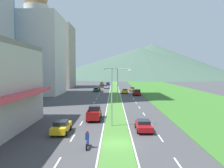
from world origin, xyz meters
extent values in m
plane|color=#424244|center=(0.00, 0.00, 0.00)|extent=(600.00, 600.00, 0.00)
cube|color=#477F33|center=(0.00, 60.00, 0.03)|extent=(3.20, 240.00, 0.06)
cube|color=#387028|center=(20.60, 60.00, 0.03)|extent=(24.00, 240.00, 0.06)
cube|color=silver|center=(-5.10, -5.29, 0.01)|extent=(0.16, 2.80, 0.01)
cube|color=silver|center=(-5.10, 2.07, 0.01)|extent=(0.16, 2.80, 0.01)
cube|color=silver|center=(-5.10, 9.43, 0.01)|extent=(0.16, 2.80, 0.01)
cube|color=silver|center=(-5.10, 16.78, 0.01)|extent=(0.16, 2.80, 0.01)
cube|color=silver|center=(-5.10, 24.14, 0.01)|extent=(0.16, 2.80, 0.01)
cube|color=silver|center=(-5.10, 31.50, 0.01)|extent=(0.16, 2.80, 0.01)
cube|color=silver|center=(-5.10, 38.85, 0.01)|extent=(0.16, 2.80, 0.01)
cube|color=silver|center=(-5.10, 46.21, 0.01)|extent=(0.16, 2.80, 0.01)
cube|color=silver|center=(-5.10, 53.57, 0.01)|extent=(0.16, 2.80, 0.01)
cube|color=silver|center=(-5.10, 60.92, 0.01)|extent=(0.16, 2.80, 0.01)
cube|color=silver|center=(5.10, -5.29, 0.01)|extent=(0.16, 2.80, 0.01)
cube|color=silver|center=(5.10, 2.07, 0.01)|extent=(0.16, 2.80, 0.01)
cube|color=silver|center=(5.10, 9.43, 0.01)|extent=(0.16, 2.80, 0.01)
cube|color=silver|center=(5.10, 16.78, 0.01)|extent=(0.16, 2.80, 0.01)
cube|color=silver|center=(5.10, 24.14, 0.01)|extent=(0.16, 2.80, 0.01)
cube|color=silver|center=(5.10, 31.50, 0.01)|extent=(0.16, 2.80, 0.01)
cube|color=silver|center=(5.10, 38.85, 0.01)|extent=(0.16, 2.80, 0.01)
cube|color=silver|center=(5.10, 46.21, 0.01)|extent=(0.16, 2.80, 0.01)
cube|color=silver|center=(5.10, 53.57, 0.01)|extent=(0.16, 2.80, 0.01)
cube|color=silver|center=(5.10, 60.92, 0.01)|extent=(0.16, 2.80, 0.01)
cube|color=silver|center=(-1.75, 60.00, 0.01)|extent=(0.16, 240.00, 0.01)
cube|color=silver|center=(1.75, 60.00, 0.01)|extent=(0.16, 240.00, 0.01)
cube|color=#D83847|center=(-11.82, 1.73, 4.87)|extent=(2.82, 21.97, 0.65)
cube|color=silver|center=(-25.18, 50.87, 12.84)|extent=(15.38, 15.38, 25.69)
cylinder|color=beige|center=(-25.18, 50.87, 27.14)|extent=(7.65, 7.65, 2.91)
cube|color=#9E9384|center=(-27.35, 80.95, 13.97)|extent=(16.73, 16.73, 27.95)
cone|color=#47664C|center=(-76.33, 234.71, 10.36)|extent=(141.47, 141.47, 20.72)
cone|color=#3D5647|center=(29.33, 236.42, 16.51)|extent=(209.19, 209.19, 33.03)
cone|color=#3D5647|center=(50.74, 282.61, 21.17)|extent=(211.45, 211.45, 42.34)
cylinder|color=#99999E|center=(-0.60, 7.72, 4.08)|extent=(0.18, 0.18, 8.16)
cylinder|color=#99999E|center=(0.64, 7.65, 8.01)|extent=(2.48, 0.24, 0.10)
ellipsoid|color=silver|center=(1.88, 7.58, 7.81)|extent=(0.56, 0.28, 0.20)
cylinder|color=#99999E|center=(0.63, 32.03, 4.22)|extent=(0.18, 0.18, 8.44)
cylinder|color=#99999E|center=(-0.93, 32.06, 8.29)|extent=(3.13, 0.16, 0.10)
ellipsoid|color=silver|center=(-2.49, 32.09, 8.09)|extent=(0.56, 0.28, 0.20)
cube|color=#0C5128|center=(-6.77, 60.31, 0.68)|extent=(1.78, 4.62, 0.72)
cube|color=black|center=(-6.77, 60.13, 1.28)|extent=(1.53, 2.03, 0.48)
cylinder|color=black|center=(-7.62, 61.74, 0.32)|extent=(0.22, 0.64, 0.64)
cylinder|color=black|center=(-5.91, 61.74, 0.32)|extent=(0.22, 0.64, 0.64)
cylinder|color=black|center=(-7.62, 58.88, 0.32)|extent=(0.22, 0.64, 0.64)
cylinder|color=black|center=(-5.91, 58.88, 0.32)|extent=(0.22, 0.64, 0.64)
cube|color=#C6842D|center=(-6.56, 96.89, 0.70)|extent=(1.80, 4.33, 0.76)
cube|color=black|center=(-6.56, 96.72, 1.34)|extent=(1.55, 1.91, 0.52)
cylinder|color=black|center=(-7.43, 98.23, 0.32)|extent=(0.22, 0.64, 0.64)
cylinder|color=black|center=(-5.70, 98.23, 0.32)|extent=(0.22, 0.64, 0.64)
cylinder|color=black|center=(-7.43, 95.55, 0.32)|extent=(0.22, 0.64, 0.64)
cylinder|color=black|center=(-5.70, 95.55, 0.32)|extent=(0.22, 0.64, 0.64)
cube|color=yellow|center=(3.46, 54.10, 0.69)|extent=(1.87, 4.56, 0.75)
cube|color=black|center=(3.46, 54.29, 1.28)|extent=(1.61, 2.01, 0.43)
cylinder|color=black|center=(4.36, 52.69, 0.32)|extent=(0.22, 0.64, 0.64)
cylinder|color=black|center=(2.56, 52.69, 0.32)|extent=(0.22, 0.64, 0.64)
cylinder|color=black|center=(4.36, 55.52, 0.32)|extent=(0.22, 0.64, 0.64)
cylinder|color=black|center=(2.56, 55.52, 0.32)|extent=(0.22, 0.64, 0.64)
cube|color=maroon|center=(-6.63, 65.95, 0.70)|extent=(1.89, 4.34, 0.77)
cube|color=black|center=(-6.63, 65.78, 1.31)|extent=(1.63, 1.91, 0.45)
cylinder|color=black|center=(-7.54, 67.30, 0.32)|extent=(0.22, 0.64, 0.64)
cylinder|color=black|center=(-5.72, 67.30, 0.32)|extent=(0.22, 0.64, 0.64)
cylinder|color=black|center=(-7.54, 64.61, 0.32)|extent=(0.22, 0.64, 0.64)
cylinder|color=black|center=(-5.72, 64.61, 0.32)|extent=(0.22, 0.64, 0.64)
cube|color=#B2B2B7|center=(-3.53, 74.55, 0.66)|extent=(1.76, 4.69, 0.68)
cube|color=black|center=(-3.53, 74.36, 1.26)|extent=(1.51, 2.06, 0.52)
cylinder|color=black|center=(-4.37, 76.00, 0.32)|extent=(0.22, 0.64, 0.64)
cylinder|color=black|center=(-2.69, 76.00, 0.32)|extent=(0.22, 0.64, 0.64)
cylinder|color=black|center=(-4.37, 73.09, 0.32)|extent=(0.22, 0.64, 0.64)
cylinder|color=black|center=(-2.69, 73.09, 0.32)|extent=(0.22, 0.64, 0.64)
cube|color=yellow|center=(-6.86, 4.17, 0.71)|extent=(1.79, 4.54, 0.77)
cube|color=black|center=(-6.86, 3.99, 1.35)|extent=(1.54, 2.00, 0.51)
cylinder|color=black|center=(-7.72, 5.58, 0.32)|extent=(0.22, 0.64, 0.64)
cylinder|color=black|center=(-6.00, 5.58, 0.32)|extent=(0.22, 0.64, 0.64)
cylinder|color=black|center=(-7.72, 2.76, 0.32)|extent=(0.22, 0.64, 0.64)
cylinder|color=black|center=(-6.00, 2.76, 0.32)|extent=(0.22, 0.64, 0.64)
cube|color=#C6842D|center=(6.64, 62.14, 0.63)|extent=(1.70, 4.05, 0.63)
cube|color=black|center=(6.64, 62.30, 1.21)|extent=(1.47, 1.78, 0.53)
cylinder|color=black|center=(7.46, 60.88, 0.32)|extent=(0.22, 0.64, 0.64)
cylinder|color=black|center=(5.82, 60.88, 0.32)|extent=(0.22, 0.64, 0.64)
cylinder|color=black|center=(7.46, 63.39, 0.32)|extent=(0.22, 0.64, 0.64)
cylinder|color=black|center=(5.82, 63.39, 0.32)|extent=(0.22, 0.64, 0.64)
cube|color=navy|center=(-3.38, 97.21, 0.69)|extent=(1.74, 4.48, 0.74)
cube|color=black|center=(-3.38, 97.03, 1.29)|extent=(1.50, 1.97, 0.46)
cylinder|color=black|center=(-4.21, 98.60, 0.32)|extent=(0.22, 0.64, 0.64)
cylinder|color=black|center=(-2.54, 98.60, 0.32)|extent=(0.22, 0.64, 0.64)
cylinder|color=black|center=(-4.21, 95.82, 0.32)|extent=(0.22, 0.64, 0.64)
cylinder|color=black|center=(-2.54, 95.82, 0.32)|extent=(0.22, 0.64, 0.64)
cube|color=maroon|center=(3.55, 5.31, 0.64)|extent=(1.86, 4.60, 0.63)
cube|color=black|center=(3.55, 5.50, 1.17)|extent=(1.60, 2.02, 0.43)
cylinder|color=black|center=(4.44, 3.89, 0.32)|extent=(0.22, 0.64, 0.64)
cylinder|color=black|center=(2.66, 3.89, 0.32)|extent=(0.22, 0.64, 0.64)
cylinder|color=black|center=(4.44, 6.74, 0.32)|extent=(0.22, 0.64, 0.64)
cylinder|color=black|center=(2.66, 6.74, 0.32)|extent=(0.22, 0.64, 0.64)
cube|color=maroon|center=(-3.44, 11.98, 0.80)|extent=(2.00, 5.40, 0.80)
cube|color=black|center=(-3.44, 13.58, 1.60)|extent=(1.84, 2.00, 0.80)
cube|color=maroon|center=(-4.38, 10.88, 1.42)|extent=(0.10, 3.20, 0.44)
cube|color=maroon|center=(-2.50, 10.88, 1.42)|extent=(0.10, 3.20, 0.44)
cube|color=maroon|center=(-3.44, 9.33, 1.42)|extent=(1.84, 0.10, 0.44)
cylinder|color=black|center=(-4.40, 13.60, 0.40)|extent=(0.26, 0.80, 0.80)
cylinder|color=black|center=(-2.48, 13.60, 0.40)|extent=(0.26, 0.80, 0.80)
cylinder|color=black|center=(-4.40, 10.36, 0.40)|extent=(0.26, 0.80, 0.80)
cylinder|color=black|center=(-2.48, 10.36, 0.40)|extent=(0.26, 0.80, 0.80)
cube|color=maroon|center=(6.85, 48.00, 0.80)|extent=(2.00, 5.40, 0.80)
cube|color=black|center=(6.85, 46.40, 1.60)|extent=(1.84, 2.00, 0.80)
cube|color=maroon|center=(7.79, 49.10, 1.42)|extent=(0.10, 3.20, 0.44)
cube|color=maroon|center=(5.91, 49.10, 1.42)|extent=(0.10, 3.20, 0.44)
cube|color=maroon|center=(6.85, 50.65, 1.42)|extent=(1.84, 0.10, 0.44)
cylinder|color=black|center=(7.81, 46.38, 0.40)|extent=(0.26, 0.80, 0.80)
cylinder|color=black|center=(5.89, 46.38, 0.40)|extent=(0.26, 0.80, 0.80)
cylinder|color=black|center=(7.81, 49.62, 0.40)|extent=(0.26, 0.80, 0.80)
cylinder|color=black|center=(5.89, 49.62, 0.40)|extent=(0.26, 0.80, 0.80)
cylinder|color=black|center=(-2.98, -0.62, 0.30)|extent=(0.10, 0.60, 0.60)
cylinder|color=black|center=(-2.98, -2.02, 0.30)|extent=(0.12, 0.60, 0.60)
cube|color=navy|center=(-2.98, -1.32, 0.47)|extent=(0.20, 1.12, 0.25)
ellipsoid|color=navy|center=(-2.98, -1.12, 0.83)|extent=(0.24, 0.44, 0.24)
cube|color=navy|center=(-2.98, -1.42, 1.20)|extent=(0.36, 0.28, 0.70)
sphere|color=red|center=(-2.98, -1.37, 1.67)|extent=(0.26, 0.26, 0.26)
camera|label=1|loc=(-0.33, -24.20, 7.84)|focal=37.04mm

